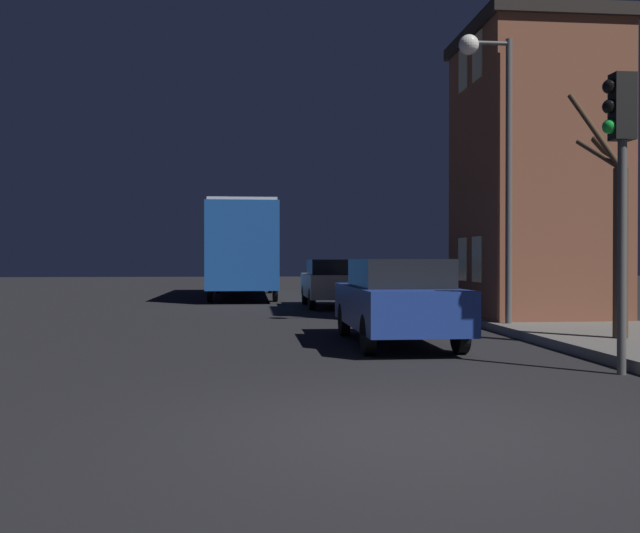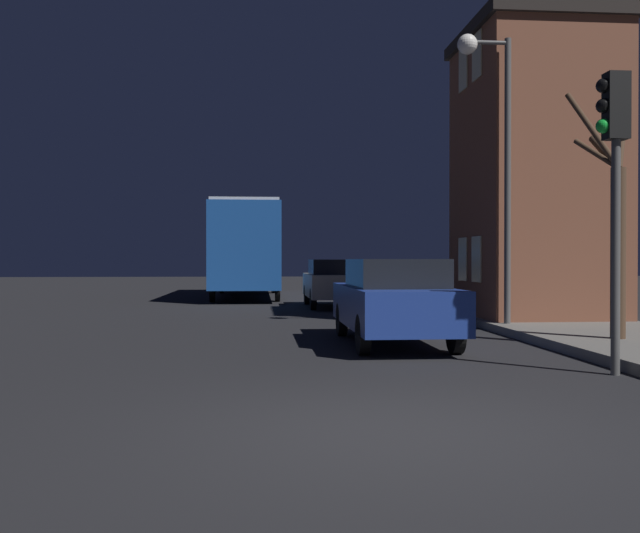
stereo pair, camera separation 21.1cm
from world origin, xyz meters
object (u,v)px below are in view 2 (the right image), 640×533
car_mid_lane (334,282)px  traffic_light (614,158)px  bare_tree (615,225)px  streetlamp (491,123)px  car_near_lane (393,299)px  bus (246,244)px

car_mid_lane → traffic_light: bearing=-80.9°
traffic_light → bare_tree: 3.35m
streetlamp → car_mid_lane: 9.44m
traffic_light → car_near_lane: (-2.29, 3.73, -2.10)m
car_near_lane → bus: bearing=99.8°
streetlamp → bus: 16.09m
bus → bare_tree: bearing=-69.3°
bus → car_mid_lane: bus is taller
bare_tree → car_near_lane: bearing=167.5°
traffic_light → car_mid_lane: (-2.27, 14.16, -2.10)m
traffic_light → car_mid_lane: 14.50m
streetlamp → car_near_lane: size_ratio=1.37×
bare_tree → car_mid_lane: bearing=108.6°
streetlamp → traffic_light: (-0.27, -5.85, -1.59)m
streetlamp → bare_tree: streetlamp is taller
streetlamp → bare_tree: (1.25, -2.97, -2.35)m
streetlamp → bus: streetlamp is taller
car_mid_lane → bare_tree: bearing=-71.4°
bare_tree → bus: (-6.77, 17.91, 0.06)m
bare_tree → car_near_lane: size_ratio=0.97×
streetlamp → bus: (-5.51, 14.94, -2.29)m
bare_tree → bus: bearing=110.7°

